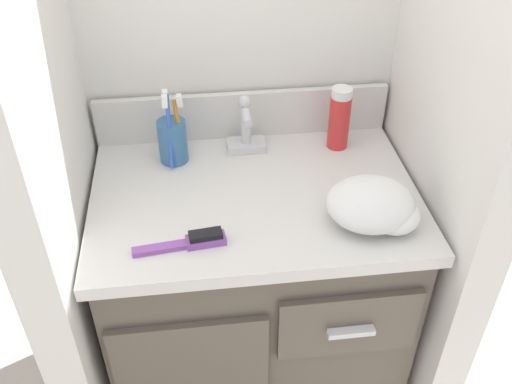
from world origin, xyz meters
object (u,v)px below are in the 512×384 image
toothbrush_cup (173,139)px  shaving_cream_can (339,118)px  hairbrush (193,241)px  hand_towel (376,206)px

toothbrush_cup → shaving_cream_can: bearing=1.9°
toothbrush_cup → hairbrush: bearing=-83.8°
hand_towel → toothbrush_cup: bearing=145.7°
toothbrush_cup → hand_towel: (0.40, -0.28, -0.02)m
toothbrush_cup → hairbrush: toothbrush_cup is taller
toothbrush_cup → shaving_cream_can: toothbrush_cup is taller
shaving_cream_can → hand_towel: size_ratio=0.84×
toothbrush_cup → hand_towel: size_ratio=1.04×
shaving_cream_can → hairbrush: bearing=-139.0°
shaving_cream_can → hand_towel: shaving_cream_can is taller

